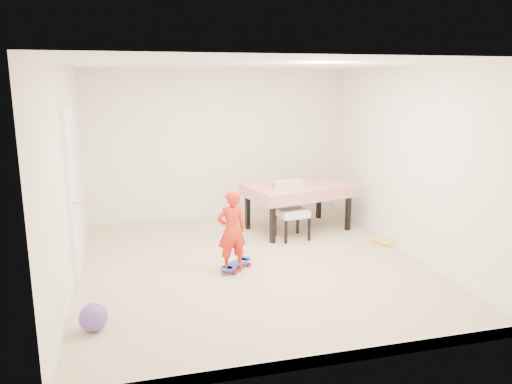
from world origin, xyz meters
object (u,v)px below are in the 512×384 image
object	(u,v)px
dining_chair	(292,211)
child	(232,233)
balloon	(93,317)
skateboard	(236,266)
dining_table	(298,207)

from	to	relation	value
dining_chair	child	xyz separation A→B (m)	(-1.20, -1.14, 0.08)
child	balloon	xyz separation A→B (m)	(-1.64, -1.15, -0.38)
dining_chair	skateboard	xyz separation A→B (m)	(-1.13, -1.05, -0.40)
dining_table	child	bearing A→B (deg)	-145.78
balloon	child	bearing A→B (deg)	35.06
dining_chair	balloon	world-z (taller)	dining_chair
dining_chair	skateboard	bearing A→B (deg)	-143.93
skateboard	balloon	world-z (taller)	balloon
skateboard	child	distance (m)	0.49
skateboard	dining_chair	bearing A→B (deg)	1.07
skateboard	balloon	size ratio (longest dim) A/B	2.10
skateboard	child	xyz separation A→B (m)	(-0.07, -0.08, 0.48)
dining_chair	balloon	distance (m)	3.65
skateboard	balloon	bearing A→B (deg)	173.76
dining_chair	balloon	size ratio (longest dim) A/B	3.19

